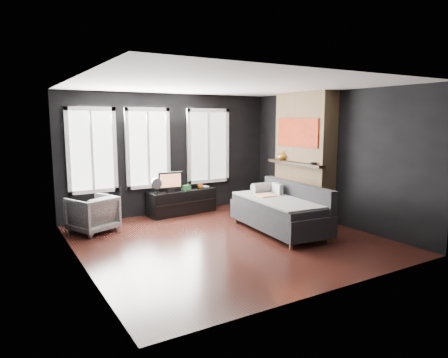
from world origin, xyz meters
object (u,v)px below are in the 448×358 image
sofa (279,208)px  armchair (93,212)px  mug (200,186)px  media_console (182,202)px  mantel_vase (282,156)px  monitor (170,180)px  book (202,183)px

sofa → armchair: bearing=154.3°
mug → media_console: bearing=179.0°
armchair → mug: (2.56, 0.49, 0.22)m
media_console → mantel_vase: (1.92, -1.19, 1.06)m
media_console → mantel_vase: size_ratio=7.64×
media_console → monitor: (-0.28, -0.02, 0.52)m
monitor → mantel_vase: mantel_vase is taller
armchair → book: (2.67, 0.62, 0.27)m
sofa → mantel_vase: size_ratio=10.43×
armchair → sofa: bearing=125.6°
sofa → mantel_vase: mantel_vase is taller
monitor → mug: 0.77m
armchair → mantel_vase: (4.00, -0.69, 0.95)m
book → mug: bearing=-130.1°
sofa → armchair: 3.54m
armchair → book: 2.75m
armchair → media_console: armchair is taller
armchair → mantel_vase: mantel_vase is taller
monitor → armchair: bearing=-160.7°
media_console → mug: mug is taller
media_console → book: book is taller
mug → book: bearing=49.9°
sofa → armchair: size_ratio=2.81×
media_console → mug: 0.58m
mug → book: size_ratio=0.59×
monitor → mug: monitor is taller
armchair → monitor: monitor is taller
media_console → monitor: bearing=177.6°
sofa → mug: 2.35m
mantel_vase → sofa: bearing=-130.5°
media_console → sofa: bearing=-73.5°
armchair → book: armchair is taller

